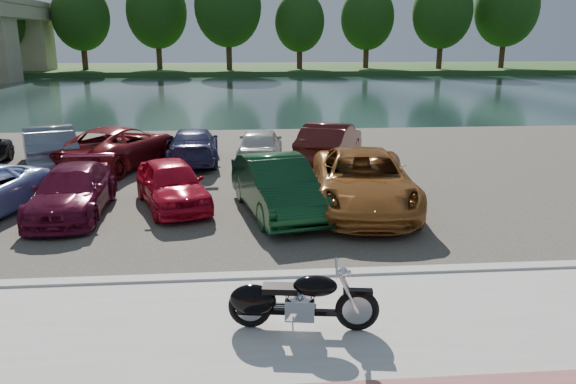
{
  "coord_description": "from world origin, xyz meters",
  "views": [
    {
      "loc": [
        -1.73,
        -7.84,
        4.45
      ],
      "look_at": [
        -0.7,
        4.3,
        1.1
      ],
      "focal_mm": 35.0,
      "sensor_mm": 36.0,
      "label": 1
    }
  ],
  "objects": [
    {
      "name": "ground",
      "position": [
        0.0,
        0.0,
        0.0
      ],
      "size": [
        200.0,
        200.0,
        0.0
      ],
      "primitive_type": "plane",
      "color": "#595447",
      "rests_on": "ground"
    },
    {
      "name": "promenade",
      "position": [
        0.0,
        -1.0,
        0.05
      ],
      "size": [
        60.0,
        6.0,
        0.1
      ],
      "primitive_type": "cube",
      "color": "#B9B7AE",
      "rests_on": "ground"
    },
    {
      "name": "kerb",
      "position": [
        0.0,
        2.0,
        0.07
      ],
      "size": [
        60.0,
        0.3,
        0.14
      ],
      "primitive_type": "cube",
      "color": "#B9B7AE",
      "rests_on": "ground"
    },
    {
      "name": "parking_lot",
      "position": [
        0.0,
        11.0,
        0.02
      ],
      "size": [
        60.0,
        18.0,
        0.04
      ],
      "primitive_type": "cube",
      "color": "#3E3A32",
      "rests_on": "ground"
    },
    {
      "name": "river",
      "position": [
        0.0,
        40.0,
        0.0
      ],
      "size": [
        120.0,
        40.0,
        0.0
      ],
      "primitive_type": "cube",
      "color": "#1A302F",
      "rests_on": "ground"
    },
    {
      "name": "far_bank",
      "position": [
        0.0,
        72.0,
        0.3
      ],
      "size": [
        120.0,
        24.0,
        0.6
      ],
      "primitive_type": "cube",
      "color": "#1E4619",
      "rests_on": "ground"
    },
    {
      "name": "far_trees",
      "position": [
        4.36,
        65.79,
        7.49
      ],
      "size": [
        70.25,
        10.68,
        12.52
      ],
      "color": "#3D2516",
      "rests_on": "far_bank"
    },
    {
      "name": "motorcycle",
      "position": [
        -1.05,
        -0.02,
        0.56
      ],
      "size": [
        2.32,
        0.78,
        1.05
      ],
      "rotation": [
        0.0,
        0.0,
        -0.15
      ],
      "color": "black",
      "rests_on": "promenade"
    },
    {
      "name": "car_3",
      "position": [
        -6.08,
        6.47,
        0.65
      ],
      "size": [
        1.84,
        4.26,
        1.22
      ],
      "primitive_type": "imported",
      "rotation": [
        0.0,
        0.0,
        0.03
      ],
      "color": "#5B0D27",
      "rests_on": "parking_lot"
    },
    {
      "name": "car_4",
      "position": [
        -3.62,
        6.94,
        0.68
      ],
      "size": [
        2.64,
        4.05,
        1.28
      ],
      "primitive_type": "imported",
      "rotation": [
        0.0,
        0.0,
        0.32
      ],
      "color": "red",
      "rests_on": "parking_lot"
    },
    {
      "name": "car_5",
      "position": [
        -0.83,
        6.08,
        0.77
      ],
      "size": [
        2.44,
        4.68,
        1.47
      ],
      "primitive_type": "imported",
      "rotation": [
        0.0,
        0.0,
        0.21
      ],
      "color": "#103B1C",
      "rests_on": "parking_lot"
    },
    {
      "name": "car_6",
      "position": [
        1.45,
        6.28,
        0.81
      ],
      "size": [
        3.14,
        5.78,
        1.54
      ],
      "primitive_type": "imported",
      "rotation": [
        0.0,
        0.0,
        -0.11
      ],
      "color": "#A05F25",
      "rests_on": "parking_lot"
    },
    {
      "name": "car_9",
      "position": [
        -8.44,
        12.12,
        0.79
      ],
      "size": [
        3.16,
        4.81,
        1.5
      ],
      "primitive_type": "imported",
      "rotation": [
        0.0,
        0.0,
        3.52
      ],
      "color": "slate",
      "rests_on": "parking_lot"
    },
    {
      "name": "car_10",
      "position": [
        -6.04,
        12.11,
        0.76
      ],
      "size": [
        4.14,
        5.72,
        1.45
      ],
      "primitive_type": "imported",
      "rotation": [
        0.0,
        0.0,
        2.77
      ],
      "color": "maroon",
      "rests_on": "parking_lot"
    },
    {
      "name": "car_11",
      "position": [
        -3.47,
        12.53,
        0.67
      ],
      "size": [
        1.95,
        4.43,
        1.27
      ],
      "primitive_type": "imported",
      "rotation": [
        0.0,
        0.0,
        3.18
      ],
      "color": "navy",
      "rests_on": "parking_lot"
    },
    {
      "name": "car_12",
      "position": [
        -1.05,
        12.27,
        0.7
      ],
      "size": [
        1.93,
        4.01,
        1.32
      ],
      "primitive_type": "imported",
      "rotation": [
        0.0,
        0.0,
        3.04
      ],
      "color": "silver",
      "rests_on": "parking_lot"
    },
    {
      "name": "car_13",
      "position": [
        1.48,
        12.05,
        0.79
      ],
      "size": [
        3.13,
        4.79,
        1.49
      ],
      "primitive_type": "imported",
      "rotation": [
        0.0,
        0.0,
        2.77
      ],
      "color": "#491513",
      "rests_on": "parking_lot"
    }
  ]
}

